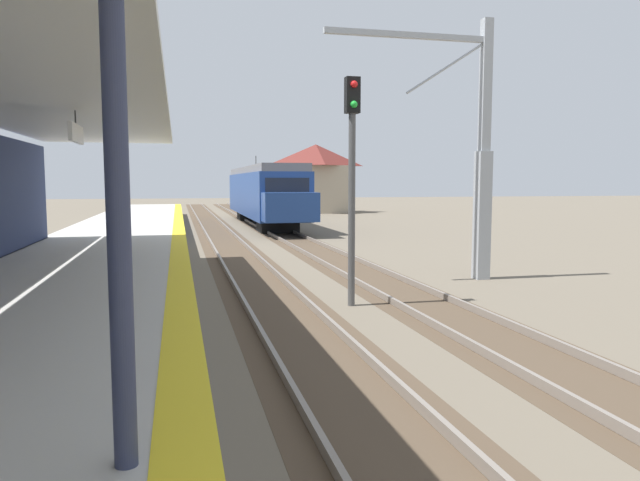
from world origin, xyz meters
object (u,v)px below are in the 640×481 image
at_px(approaching_train, 264,193).
at_px(catenary_pylon_far_side, 474,156).
at_px(distant_trackside_house, 316,177).
at_px(rail_signal_post, 352,167).

height_order(approaching_train, catenary_pylon_far_side, catenary_pylon_far_side).
bearing_deg(catenary_pylon_far_side, distant_trackside_house, 83.66).
height_order(approaching_train, distant_trackside_house, distant_trackside_house).
distance_m(rail_signal_post, distant_trackside_house, 42.80).
bearing_deg(distant_trackside_house, catenary_pylon_far_side, -96.34).
xyz_separation_m(rail_signal_post, distant_trackside_house, (8.87, 41.87, 0.14)).
distance_m(approaching_train, catenary_pylon_far_side, 23.56).
bearing_deg(approaching_train, catenary_pylon_far_side, -83.10).
height_order(approaching_train, rail_signal_post, rail_signal_post).
distance_m(approaching_train, distant_trackside_house, 17.30).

